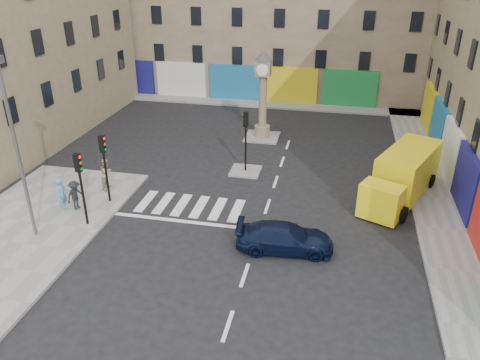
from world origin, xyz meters
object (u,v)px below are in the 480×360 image
(clock_pillar, at_px, (263,90))
(traffic_light_left_near, at_px, (80,178))
(lamp_post, at_px, (15,142))
(traffic_light_island, at_px, (246,132))
(traffic_light_left_far, at_px, (104,158))
(yellow_van, at_px, (403,175))
(pedestrian_blue, at_px, (62,195))
(pedestrian_tan, at_px, (107,174))
(navy_sedan, at_px, (285,238))
(pedestrian_dark, at_px, (75,195))

(clock_pillar, bearing_deg, traffic_light_left_near, -114.55)
(lamp_post, bearing_deg, traffic_light_island, 48.29)
(traffic_light_left_far, relative_size, traffic_light_island, 1.00)
(traffic_light_left_near, xyz_separation_m, lamp_post, (-1.90, -1.40, 2.17))
(traffic_light_island, distance_m, yellow_van, 9.14)
(traffic_light_left_near, distance_m, yellow_van, 16.64)
(traffic_light_left_far, bearing_deg, traffic_light_island, 40.60)
(lamp_post, xyz_separation_m, yellow_van, (17.15, 7.92, -3.54))
(pedestrian_blue, bearing_deg, lamp_post, -178.80)
(lamp_post, xyz_separation_m, pedestrian_blue, (0.09, 2.36, -3.75))
(pedestrian_blue, relative_size, pedestrian_tan, 0.99)
(traffic_light_left_near, distance_m, pedestrian_blue, 2.59)
(traffic_light_left_far, xyz_separation_m, pedestrian_blue, (-1.81, -1.44, -1.58))
(traffic_light_island, bearing_deg, clock_pillar, 90.00)
(traffic_light_left_near, relative_size, pedestrian_tan, 2.06)
(lamp_post, distance_m, clock_pillar, 17.31)
(yellow_van, bearing_deg, navy_sedan, -106.19)
(pedestrian_tan, bearing_deg, lamp_post, 166.66)
(yellow_van, height_order, pedestrian_tan, yellow_van)
(traffic_light_island, relative_size, yellow_van, 0.52)
(traffic_light_left_far, height_order, clock_pillar, clock_pillar)
(navy_sedan, height_order, pedestrian_blue, pedestrian_blue)
(traffic_light_left_far, distance_m, pedestrian_blue, 2.80)
(pedestrian_blue, bearing_deg, navy_sedan, -91.30)
(traffic_light_left_near, xyz_separation_m, traffic_light_left_far, (0.00, 2.40, 0.00))
(clock_pillar, bearing_deg, lamp_post, -118.35)
(traffic_light_left_far, bearing_deg, clock_pillar, 61.06)
(lamp_post, height_order, navy_sedan, lamp_post)
(clock_pillar, distance_m, pedestrian_dark, 14.88)
(navy_sedan, bearing_deg, yellow_van, -46.21)
(traffic_light_left_far, height_order, lamp_post, lamp_post)
(clock_pillar, distance_m, yellow_van, 11.76)
(clock_pillar, xyz_separation_m, pedestrian_tan, (-7.03, -10.05, -2.50))
(traffic_light_left_far, height_order, traffic_light_island, traffic_light_left_far)
(lamp_post, relative_size, clock_pillar, 1.36)
(traffic_light_left_near, height_order, traffic_light_left_far, same)
(pedestrian_tan, bearing_deg, pedestrian_dark, 167.80)
(traffic_light_left_near, xyz_separation_m, pedestrian_tan, (-0.73, 3.74, -1.57))
(traffic_light_left_near, bearing_deg, pedestrian_dark, 135.06)
(clock_pillar, height_order, pedestrian_dark, clock_pillar)
(pedestrian_blue, bearing_deg, yellow_van, -68.56)
(traffic_light_island, height_order, navy_sedan, traffic_light_island)
(traffic_light_left_near, bearing_deg, pedestrian_tan, 100.97)
(pedestrian_dark, bearing_deg, yellow_van, -52.22)
(clock_pillar, relative_size, pedestrian_blue, 3.42)
(yellow_van, bearing_deg, pedestrian_tan, -145.73)
(traffic_light_left_near, height_order, pedestrian_dark, traffic_light_left_near)
(lamp_post, bearing_deg, pedestrian_dark, 76.06)
(traffic_light_island, distance_m, pedestrian_blue, 10.72)
(traffic_light_left_near, height_order, traffic_light_island, traffic_light_left_near)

